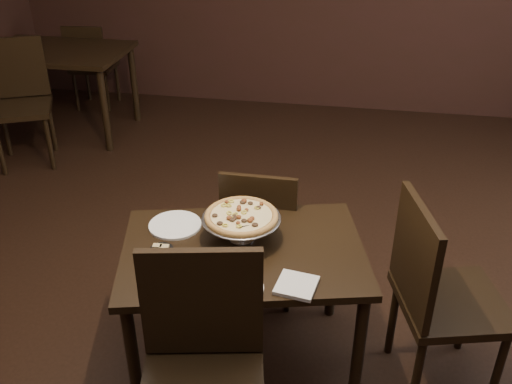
# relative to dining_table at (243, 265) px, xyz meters

# --- Properties ---
(room) EXTENTS (6.04, 7.04, 2.84)m
(room) POSITION_rel_dining_table_xyz_m (0.07, 0.13, 0.81)
(room) COLOR black
(room) RESTS_ON ground
(dining_table) EXTENTS (1.23, 0.96, 0.68)m
(dining_table) POSITION_rel_dining_table_xyz_m (0.00, 0.00, 0.00)
(dining_table) COLOR black
(dining_table) RESTS_ON ground
(background_table) EXTENTS (1.23, 0.82, 0.77)m
(background_table) POSITION_rel_dining_table_xyz_m (-2.19, 2.55, 0.08)
(background_table) COLOR black
(background_table) RESTS_ON ground
(pizza_stand) EXTENTS (0.36, 0.36, 0.15)m
(pizza_stand) POSITION_rel_dining_table_xyz_m (-0.02, 0.08, 0.21)
(pizza_stand) COLOR #B9BAC0
(pizza_stand) RESTS_ON dining_table
(parmesan_shaker) EXTENTS (0.06, 0.06, 0.10)m
(parmesan_shaker) POSITION_rel_dining_table_xyz_m (-0.01, -0.21, 0.14)
(parmesan_shaker) COLOR beige
(parmesan_shaker) RESTS_ON dining_table
(pepper_flake_shaker) EXTENTS (0.06, 0.06, 0.11)m
(pepper_flake_shaker) POSITION_rel_dining_table_xyz_m (-0.16, -0.25, 0.14)
(pepper_flake_shaker) COLOR maroon
(pepper_flake_shaker) RESTS_ON dining_table
(packet_caddy) EXTENTS (0.10, 0.10, 0.08)m
(packet_caddy) POSITION_rel_dining_table_xyz_m (-0.33, -0.15, 0.12)
(packet_caddy) COLOR black
(packet_caddy) RESTS_ON dining_table
(napkin_stack) EXTENTS (0.18, 0.18, 0.02)m
(napkin_stack) POSITION_rel_dining_table_xyz_m (0.27, -0.23, 0.10)
(napkin_stack) COLOR silver
(napkin_stack) RESTS_ON dining_table
(plate_left) EXTENTS (0.25, 0.25, 0.01)m
(plate_left) POSITION_rel_dining_table_xyz_m (-0.36, 0.12, 0.10)
(plate_left) COLOR white
(plate_left) RESTS_ON dining_table
(plate_near) EXTENTS (0.23, 0.23, 0.01)m
(plate_near) POSITION_rel_dining_table_xyz_m (0.03, -0.28, 0.10)
(plate_near) COLOR white
(plate_near) RESTS_ON dining_table
(serving_spatula) EXTENTS (0.16, 0.16, 0.02)m
(serving_spatula) POSITION_rel_dining_table_xyz_m (0.04, 0.01, 0.21)
(serving_spatula) COLOR #B9BAC0
(serving_spatula) RESTS_ON pizza_stand
(chair_far) EXTENTS (0.40, 0.40, 0.85)m
(chair_far) POSITION_rel_dining_table_xyz_m (0.00, 0.49, -0.13)
(chair_far) COLOR black
(chair_far) RESTS_ON ground
(chair_near) EXTENTS (0.54, 0.54, 0.99)m
(chair_near) POSITION_rel_dining_table_xyz_m (-0.04, -0.59, -0.05)
(chair_near) COLOR black
(chair_near) RESTS_ON ground
(chair_side) EXTENTS (0.56, 0.56, 0.98)m
(chair_side) POSITION_rel_dining_table_xyz_m (0.87, 0.02, -0.06)
(chair_side) COLOR black
(chair_side) RESTS_ON ground
(bg_chair_far) EXTENTS (0.43, 0.43, 0.86)m
(bg_chair_far) POSITION_rel_dining_table_xyz_m (-2.17, 3.14, -0.12)
(bg_chair_far) COLOR black
(bg_chair_far) RESTS_ON ground
(bg_chair_near) EXTENTS (0.62, 0.62, 1.00)m
(bg_chair_near) POSITION_rel_dining_table_xyz_m (-2.23, 1.94, -0.04)
(bg_chair_near) COLOR black
(bg_chair_near) RESTS_ON ground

